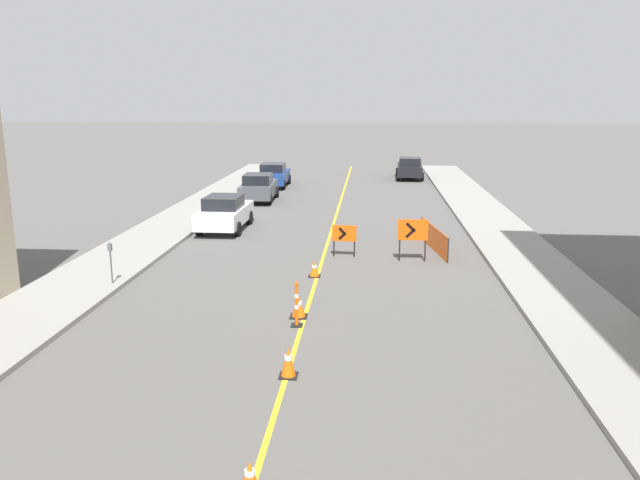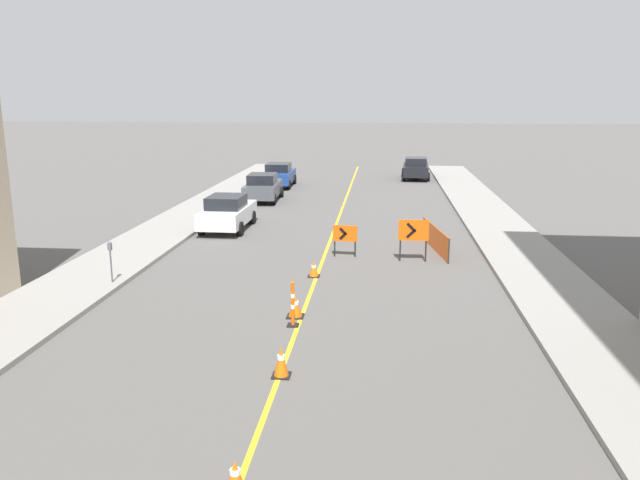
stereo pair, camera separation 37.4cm
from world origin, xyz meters
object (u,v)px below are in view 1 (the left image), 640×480
object	(u,v)px
arrow_barricade_secondary	(413,232)
parked_car_opposite_side	(410,168)
arrow_barricade_primary	(344,235)
traffic_cone_third	(250,477)
parked_car_curb_far	(274,175)
traffic_cone_farthest	(314,269)
traffic_cone_fourth	(288,362)
parked_car_curb_mid	(258,187)
delineator_post_rear	(297,307)
parked_car_curb_near	(225,213)
traffic_cone_fifth	(299,306)
parking_meter_far_curb	(110,254)

from	to	relation	value
arrow_barricade_secondary	parked_car_opposite_side	distance (m)	23.98
arrow_barricade_primary	traffic_cone_third	bearing A→B (deg)	-87.97
arrow_barricade_secondary	parked_car_curb_far	xyz separation A→B (m)	(-8.13, 18.95, -0.31)
traffic_cone_farthest	traffic_cone_third	bearing A→B (deg)	-89.54
traffic_cone_fourth	parked_car_curb_mid	size ratio (longest dim) A/B	0.16
parked_car_curb_mid	delineator_post_rear	bearing A→B (deg)	-79.50
parked_car_curb_near	delineator_post_rear	bearing A→B (deg)	-67.81
delineator_post_rear	parked_car_curb_mid	world-z (taller)	parked_car_curb_mid
arrow_barricade_primary	delineator_post_rear	bearing A→B (deg)	-91.91
delineator_post_rear	parked_car_curb_mid	size ratio (longest dim) A/B	0.28
traffic_cone_fourth	arrow_barricade_primary	xyz separation A→B (m)	(0.74, 10.53, 0.51)
traffic_cone_fifth	parking_meter_far_curb	world-z (taller)	parking_meter_far_curb
arrow_barricade_secondary	parked_car_curb_near	world-z (taller)	parked_car_curb_near
traffic_cone_farthest	parked_car_opposite_side	xyz separation A→B (m)	(4.67, 26.30, 0.53)
parking_meter_far_curb	arrow_barricade_primary	bearing A→B (deg)	32.49
arrow_barricade_primary	parked_car_curb_mid	size ratio (longest dim) A/B	0.28
parked_car_curb_near	parked_car_curb_far	size ratio (longest dim) A/B	1.00
arrow_barricade_secondary	arrow_barricade_primary	bearing A→B (deg)	168.75
arrow_barricade_primary	parked_car_curb_near	xyz separation A→B (m)	(-5.63, 4.43, -0.05)
traffic_cone_third	arrow_barricade_secondary	world-z (taller)	arrow_barricade_secondary
delineator_post_rear	arrow_barricade_secondary	world-z (taller)	arrow_barricade_secondary
arrow_barricade_primary	parking_meter_far_curb	bearing A→B (deg)	-142.42
traffic_cone_farthest	parked_car_curb_mid	distance (m)	16.09
delineator_post_rear	parked_car_curb_far	distance (m)	26.41
parked_car_curb_mid	parked_car_curb_far	distance (m)	5.92
parked_car_opposite_side	arrow_barricade_secondary	bearing A→B (deg)	-90.16
traffic_cone_fourth	arrow_barricade_secondary	bearing A→B (deg)	72.03
parked_car_opposite_side	parking_meter_far_curb	world-z (taller)	parked_car_opposite_side
delineator_post_rear	parked_car_opposite_side	world-z (taller)	parked_car_opposite_side
traffic_cone_third	arrow_barricade_primary	size ratio (longest dim) A/B	0.45
arrow_barricade_secondary	traffic_cone_fifth	bearing A→B (deg)	-120.27
traffic_cone_fourth	arrow_barricade_primary	world-z (taller)	arrow_barricade_primary
traffic_cone_farthest	parking_meter_far_curb	xyz separation A→B (m)	(-6.29, -1.77, 0.82)
arrow_barricade_secondary	parked_car_curb_near	xyz separation A→B (m)	(-8.16, 4.87, -0.31)
traffic_cone_third	parking_meter_far_curb	world-z (taller)	parking_meter_far_curb
delineator_post_rear	arrow_barricade_secondary	xyz separation A→B (m)	(3.45, 7.04, 0.57)
traffic_cone_fifth	parked_car_curb_mid	distance (m)	19.91
traffic_cone_fifth	parked_car_opposite_side	size ratio (longest dim) A/B	0.14
parked_car_curb_far	traffic_cone_fifth	bearing A→B (deg)	-80.77
traffic_cone_third	parked_car_opposite_side	world-z (taller)	parked_car_opposite_side
delineator_post_rear	arrow_barricade_secondary	size ratio (longest dim) A/B	0.79
traffic_cone_fourth	parked_car_opposite_side	world-z (taller)	parked_car_opposite_side
arrow_barricade_secondary	parked_car_curb_far	world-z (taller)	parked_car_curb_far
parking_meter_far_curb	arrow_barricade_secondary	bearing A→B (deg)	23.05
traffic_cone_fifth	traffic_cone_farthest	bearing A→B (deg)	88.95
traffic_cone_farthest	arrow_barricade_secondary	bearing A→B (deg)	34.63
delineator_post_rear	arrow_barricade_primary	xyz separation A→B (m)	(0.92, 7.48, 0.31)
traffic_cone_fourth	delineator_post_rear	size ratio (longest dim) A/B	0.56
delineator_post_rear	arrow_barricade_primary	size ratio (longest dim) A/B	1.02
arrow_barricade_secondary	traffic_cone_farthest	bearing A→B (deg)	-146.83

